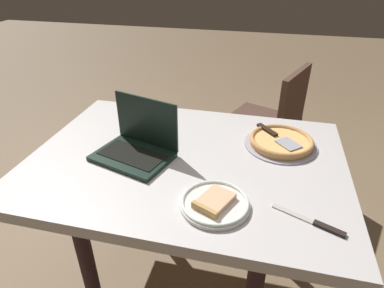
{
  "coord_description": "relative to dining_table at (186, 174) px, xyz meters",
  "views": [
    {
      "loc": [
        -0.28,
        1.09,
        1.47
      ],
      "look_at": [
        -0.02,
        -0.0,
        0.8
      ],
      "focal_mm": 30.69,
      "sensor_mm": 36.0,
      "label": 1
    }
  ],
  "objects": [
    {
      "name": "chair_near",
      "position": [
        -0.34,
        -0.97,
        -0.17
      ],
      "size": [
        0.57,
        0.57,
        0.84
      ],
      "color": "#4F352A",
      "rests_on": "ground_plane"
    },
    {
      "name": "dining_table",
      "position": [
        0.0,
        0.0,
        0.0
      ],
      "size": [
        1.27,
        0.91,
        0.74
      ],
      "color": "silver",
      "rests_on": "ground_plane"
    },
    {
      "name": "ground_plane",
      "position": [
        0.0,
        0.0,
        -0.65
      ],
      "size": [
        12.0,
        12.0,
        0.0
      ],
      "primitive_type": "plane",
      "color": "#7C6549"
    },
    {
      "name": "laptop",
      "position": [
        0.2,
        0.02,
        0.13
      ],
      "size": [
        0.35,
        0.29,
        0.23
      ],
      "color": "black",
      "rests_on": "dining_table"
    },
    {
      "name": "pizza_tray",
      "position": [
        -0.37,
        -0.19,
        0.1
      ],
      "size": [
        0.31,
        0.31,
        0.04
      ],
      "color": "#A39EAF",
      "rests_on": "dining_table"
    },
    {
      "name": "pizza_plate",
      "position": [
        -0.16,
        0.26,
        0.1
      ],
      "size": [
        0.23,
        0.23,
        0.04
      ],
      "color": "white",
      "rests_on": "dining_table"
    },
    {
      "name": "table_knife",
      "position": [
        -0.48,
        0.27,
        0.09
      ],
      "size": [
        0.22,
        0.11,
        0.01
      ],
      "color": "beige",
      "rests_on": "dining_table"
    }
  ]
}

